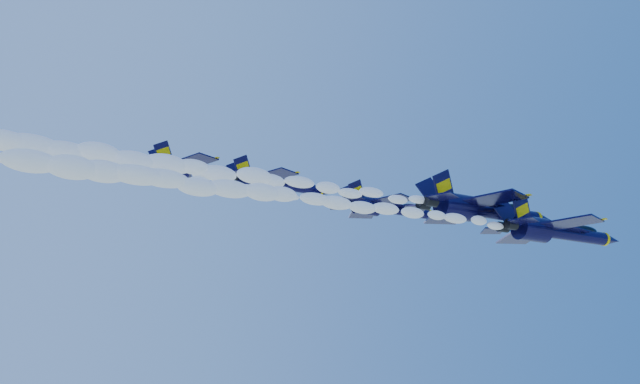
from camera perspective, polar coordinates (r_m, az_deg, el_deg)
name	(u,v)px	position (r m, az deg, el deg)	size (l,w,h in m)	color
jet_lead	(556,232)	(88.83, 18.34, -3.02)	(18.78, 15.41, 6.98)	black
smoke_trail_jet_lead	(295,197)	(69.08, -2.02, -0.43)	(52.31, 2.24, 2.02)	white
jet_second	(482,210)	(86.87, 12.85, -1.39)	(19.99, 16.40, 7.43)	black
smoke_trail_jet_second	(202,170)	(70.26, -9.42, 1.72)	(52.31, 2.39, 2.15)	white
jet_third	(387,208)	(93.38, 5.36, -1.27)	(15.64, 12.83, 5.81)	black
smoke_trail_jet_third	(135,174)	(81.03, -14.62, 1.37)	(52.31, 1.87, 1.68)	white
jet_fourth	(276,184)	(91.83, -3.56, 0.67)	(15.28, 12.54, 5.68)	black
smoke_trail_jet_fourth	(0,145)	(84.77, -24.23, 3.43)	(52.31, 1.83, 1.64)	white
jet_fifth	(199,170)	(96.25, -9.65, 1.75)	(16.01, 13.13, 5.95)	black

